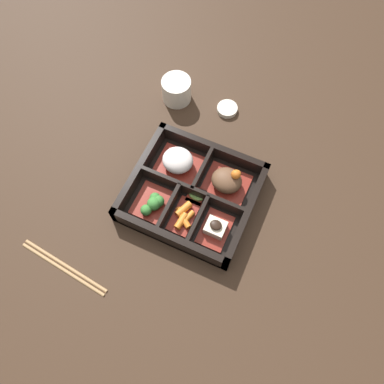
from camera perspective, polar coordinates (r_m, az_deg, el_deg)
The scene contains 12 objects.
ground_plane at distance 0.83m, azimuth 0.00°, elevation -0.71°, with size 3.00×3.00×0.00m, color #382619.
bento_base at distance 0.83m, azimuth 0.00°, elevation -0.57°, with size 0.27×0.25×0.01m.
bento_rim at distance 0.81m, azimuth -0.05°, elevation -0.20°, with size 0.27×0.25×0.05m.
bowl_rice at distance 0.84m, azimuth -2.18°, elevation 4.70°, with size 0.10×0.09×0.05m.
bowl_stew at distance 0.82m, azimuth 5.37°, elevation 1.70°, with size 0.10×0.09×0.06m.
bowl_greens at distance 0.81m, azimuth -5.98°, elevation -1.68°, with size 0.07×0.08×0.03m.
bowl_carrots at distance 0.80m, azimuth -1.34°, elevation -3.69°, with size 0.05×0.08×0.02m.
bowl_tofu at distance 0.78m, azimuth 3.58°, elevation -5.53°, with size 0.06×0.08×0.04m.
bowl_pickles at distance 0.82m, azimuth 0.59°, elevation -0.64°, with size 0.04×0.04×0.01m.
tea_cup at distance 0.95m, azimuth -2.37°, elevation 15.33°, with size 0.07×0.07×0.06m.
chopsticks at distance 0.82m, azimuth -18.98°, elevation -10.76°, with size 0.21×0.04×0.01m.
sauce_dish at distance 0.95m, azimuth 5.39°, elevation 12.51°, with size 0.05×0.05×0.01m.
Camera 1 is at (0.14, -0.31, 0.76)m, focal length 35.00 mm.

